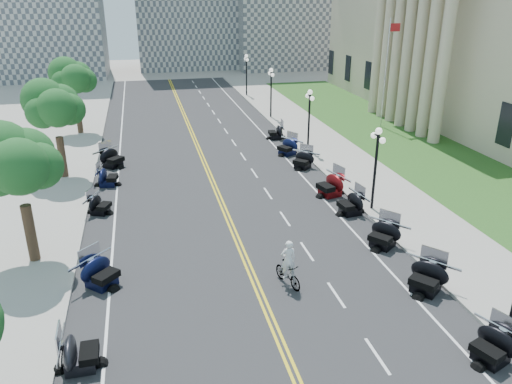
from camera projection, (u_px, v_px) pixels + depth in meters
ground at (245, 259)px, 24.55m from camera, size 160.00×160.00×0.00m
road at (215, 187)px, 33.59m from camera, size 16.00×90.00×0.01m
centerline_yellow_a at (213, 187)px, 33.56m from camera, size 0.12×90.00×0.00m
centerline_yellow_b at (216, 186)px, 33.61m from camera, size 0.12×90.00×0.00m
edge_line_north at (305, 179)px, 34.92m from camera, size 0.12×90.00×0.00m
edge_line_south at (117, 195)px, 32.25m from camera, size 0.12×90.00×0.00m
lane_dash_4 at (377, 356)px, 17.99m from camera, size 0.12×2.00×0.00m
lane_dash_5 at (336, 295)px, 21.61m from camera, size 0.12×2.00×0.00m
lane_dash_6 at (307, 251)px, 25.22m from camera, size 0.12×2.00×0.00m
lane_dash_7 at (285, 219)px, 28.83m from camera, size 0.12×2.00×0.00m
lane_dash_8 at (268, 193)px, 32.45m from camera, size 0.12×2.00×0.00m
lane_dash_9 at (254, 173)px, 36.06m from camera, size 0.12×2.00×0.00m
lane_dash_10 at (243, 156)px, 39.67m from camera, size 0.12×2.00×0.00m
lane_dash_11 at (234, 143)px, 43.29m from camera, size 0.12×2.00×0.00m
lane_dash_12 at (226, 131)px, 46.90m from camera, size 0.12×2.00×0.00m
lane_dash_13 at (219, 121)px, 50.51m from camera, size 0.12×2.00×0.00m
lane_dash_14 at (213, 112)px, 54.13m from camera, size 0.12×2.00×0.00m
lane_dash_15 at (208, 105)px, 57.74m from camera, size 0.12×2.00×0.00m
lane_dash_16 at (204, 98)px, 61.35m from camera, size 0.12×2.00×0.00m
lane_dash_17 at (200, 92)px, 64.97m from camera, size 0.12×2.00×0.00m
lane_dash_18 at (196, 87)px, 68.58m from camera, size 0.12×2.00×0.00m
lane_dash_19 at (193, 82)px, 72.19m from camera, size 0.12×2.00×0.00m
sidewalk_north at (360, 174)px, 35.75m from camera, size 5.00×90.00×0.15m
sidewalk_south at (49, 199)px, 31.36m from camera, size 5.00×90.00×0.15m
lawn at (395, 138)px, 44.45m from camera, size 9.00×60.00×0.10m
street_lamp_2 at (375, 169)px, 28.99m from camera, size 0.50×1.20×4.90m
street_lamp_3 at (309, 121)px, 39.83m from camera, size 0.50×1.20×4.90m
street_lamp_4 at (271, 93)px, 50.67m from camera, size 0.50×1.20×4.90m
street_lamp_5 at (246, 75)px, 61.51m from camera, size 0.50×1.20×4.90m
flagpole at (385, 75)px, 46.32m from camera, size 1.10×0.20×10.00m
tree_2 at (18, 170)px, 22.49m from camera, size 4.80×4.80×9.20m
tree_3 at (55, 112)px, 33.33m from camera, size 4.80×4.80×9.20m
tree_4 at (74, 82)px, 44.17m from camera, size 4.80×4.80×9.20m
motorcycle_n_3 at (493, 345)px, 17.52m from camera, size 2.56×2.56×1.38m
motorcycle_n_4 at (427, 276)px, 21.63m from camera, size 2.99×2.99×1.49m
motorcycle_n_5 at (383, 234)px, 25.46m from camera, size 2.89×2.89×1.44m
motorcycle_n_6 at (351, 203)px, 29.24m from camera, size 2.29×2.29×1.42m
motorcycle_n_7 at (330, 184)px, 31.85m from camera, size 2.73×2.73×1.56m
motorcycle_n_8 at (303, 159)px, 36.85m from camera, size 2.77×2.77×1.37m
motorcycle_n_9 at (287, 146)px, 39.89m from camera, size 2.80×2.80×1.43m
motorcycle_n_10 at (276, 131)px, 44.20m from camera, size 2.11×2.11×1.38m
motorcycle_s_4 at (79, 351)px, 17.20m from camera, size 2.04×2.04×1.40m
motorcycle_s_5 at (101, 271)px, 22.04m from camera, size 2.96×2.96×1.46m
motorcycle_s_7 at (99, 204)px, 29.31m from camera, size 2.33×2.33×1.24m
motorcycle_s_8 at (107, 176)px, 33.52m from camera, size 2.25×2.25×1.37m
motorcycle_s_9 at (112, 157)px, 37.07m from camera, size 3.12×3.12×1.55m
bicycle at (288, 274)px, 22.15m from camera, size 1.10×1.94×1.12m
cyclist_rider at (289, 244)px, 21.59m from camera, size 0.68×0.45×1.87m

